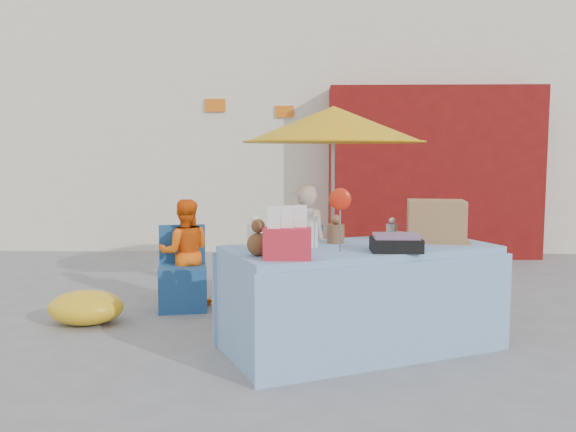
{
  "coord_description": "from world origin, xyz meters",
  "views": [
    {
      "loc": [
        0.27,
        -5.23,
        1.61
      ],
      "look_at": [
        0.08,
        0.6,
        1.0
      ],
      "focal_mm": 38.0,
      "sensor_mm": 36.0,
      "label": 1
    }
  ],
  "objects_px": {
    "chair_left": "(183,284)",
    "vendor_orange": "(185,253)",
    "umbrella": "(333,125)",
    "market_table": "(359,296)",
    "chair_right": "(304,285)",
    "box_stack": "(436,275)",
    "vendor_beige": "(304,246)"
  },
  "relations": [
    {
      "from": "chair_left",
      "to": "vendor_orange",
      "type": "distance_m",
      "value": 0.34
    },
    {
      "from": "chair_left",
      "to": "umbrella",
      "type": "distance_m",
      "value": 2.27
    },
    {
      "from": "market_table",
      "to": "umbrella",
      "type": "distance_m",
      "value": 2.1
    },
    {
      "from": "vendor_orange",
      "to": "umbrella",
      "type": "bearing_deg",
      "value": 174.26
    },
    {
      "from": "market_table",
      "to": "vendor_orange",
      "type": "relative_size",
      "value": 2.17
    },
    {
      "from": "market_table",
      "to": "chair_right",
      "type": "xyz_separation_m",
      "value": [
        -0.47,
        1.22,
        -0.18
      ]
    },
    {
      "from": "market_table",
      "to": "chair_left",
      "type": "distance_m",
      "value": 2.11
    },
    {
      "from": "umbrella",
      "to": "box_stack",
      "type": "bearing_deg",
      "value": -55.01
    },
    {
      "from": "vendor_orange",
      "to": "vendor_beige",
      "type": "distance_m",
      "value": 1.25
    },
    {
      "from": "vendor_beige",
      "to": "box_stack",
      "type": "distance_m",
      "value": 1.56
    },
    {
      "from": "market_table",
      "to": "umbrella",
      "type": "bearing_deg",
      "value": 71.25
    },
    {
      "from": "chair_right",
      "to": "vendor_orange",
      "type": "xyz_separation_m",
      "value": [
        -1.25,
        0.13,
        0.31
      ]
    },
    {
      "from": "chair_left",
      "to": "box_stack",
      "type": "height_order",
      "value": "box_stack"
    },
    {
      "from": "chair_left",
      "to": "vendor_beige",
      "type": "relative_size",
      "value": 0.66
    },
    {
      "from": "chair_right",
      "to": "vendor_orange",
      "type": "height_order",
      "value": "vendor_orange"
    },
    {
      "from": "market_table",
      "to": "box_stack",
      "type": "xyz_separation_m",
      "value": [
        0.68,
        0.3,
        0.12
      ]
    },
    {
      "from": "vendor_beige",
      "to": "vendor_orange",
      "type": "bearing_deg",
      "value": -11.26
    },
    {
      "from": "vendor_orange",
      "to": "box_stack",
      "type": "distance_m",
      "value": 2.62
    },
    {
      "from": "market_table",
      "to": "vendor_beige",
      "type": "height_order",
      "value": "market_table"
    },
    {
      "from": "umbrella",
      "to": "box_stack",
      "type": "height_order",
      "value": "umbrella"
    },
    {
      "from": "box_stack",
      "to": "umbrella",
      "type": "bearing_deg",
      "value": 124.99
    },
    {
      "from": "box_stack",
      "to": "vendor_orange",
      "type": "bearing_deg",
      "value": 156.19
    },
    {
      "from": "vendor_beige",
      "to": "chair_right",
      "type": "bearing_deg",
      "value": 77.42
    },
    {
      "from": "vendor_orange",
      "to": "box_stack",
      "type": "relative_size",
      "value": 0.93
    },
    {
      "from": "chair_left",
      "to": "vendor_orange",
      "type": "relative_size",
      "value": 0.75
    },
    {
      "from": "vendor_beige",
      "to": "umbrella",
      "type": "xyz_separation_m",
      "value": [
        0.3,
        0.15,
        1.25
      ]
    },
    {
      "from": "chair_right",
      "to": "box_stack",
      "type": "bearing_deg",
      "value": -50.04
    },
    {
      "from": "chair_left",
      "to": "box_stack",
      "type": "xyz_separation_m",
      "value": [
        2.4,
        -0.92,
        0.3
      ]
    },
    {
      "from": "market_table",
      "to": "chair_right",
      "type": "height_order",
      "value": "market_table"
    },
    {
      "from": "umbrella",
      "to": "box_stack",
      "type": "distance_m",
      "value": 1.99
    },
    {
      "from": "chair_left",
      "to": "market_table",
      "type": "bearing_deg",
      "value": -46.71
    },
    {
      "from": "chair_left",
      "to": "vendor_orange",
      "type": "bearing_deg",
      "value": 77.42
    }
  ]
}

